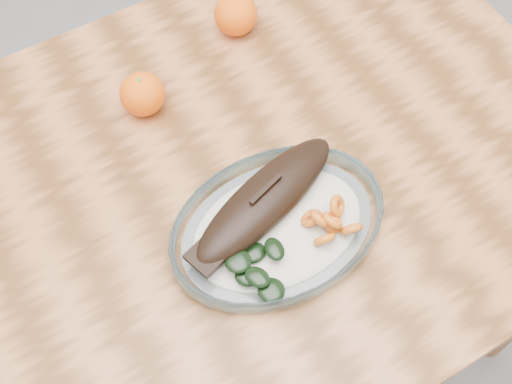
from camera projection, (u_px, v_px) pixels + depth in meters
ground at (232, 338)px, 1.60m from camera, size 3.00×3.00×0.00m
dining_table at (219, 216)px, 1.04m from camera, size 1.20×0.80×0.75m
plated_meal at (277, 223)px, 0.90m from camera, size 0.59×0.59×0.08m
orange_left at (142, 94)px, 0.99m from camera, size 0.07×0.07×0.07m
orange_right at (236, 15)px, 1.08m from camera, size 0.07×0.07×0.07m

